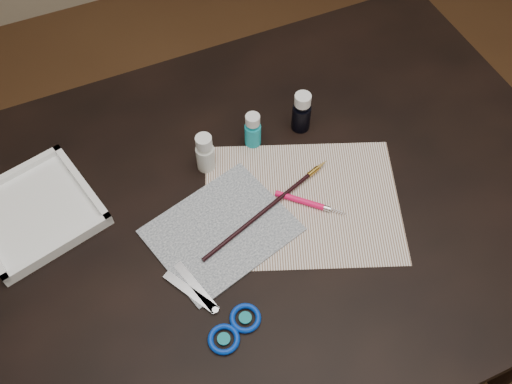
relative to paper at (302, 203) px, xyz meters
name	(u,v)px	position (x,y,z in m)	size (l,w,h in m)	color
ground	(256,341)	(-0.08, 0.03, -0.76)	(3.50, 3.50, 0.02)	#422614
table	(256,288)	(-0.08, 0.03, -0.38)	(1.30, 0.90, 0.75)	black
paper	(302,203)	(0.00, 0.00, 0.00)	(0.37, 0.29, 0.00)	white
canvas	(221,230)	(-0.17, 0.00, 0.00)	(0.25, 0.20, 0.00)	black
paint_bottle_white	(205,153)	(-0.14, 0.16, 0.04)	(0.04, 0.04, 0.09)	silver
paint_bottle_cyan	(253,130)	(-0.03, 0.17, 0.04)	(0.03, 0.03, 0.08)	#169EAD
paint_bottle_navy	(302,112)	(0.08, 0.17, 0.05)	(0.04, 0.04, 0.09)	black
paintbrush	(268,207)	(-0.07, 0.01, 0.01)	(0.33, 0.01, 0.01)	black
craft_knife	(311,204)	(0.01, -0.01, 0.01)	(0.14, 0.01, 0.01)	#FD0F56
scissors	(205,306)	(-0.25, -0.13, 0.00)	(0.21, 0.11, 0.01)	silver
palette_tray	(35,211)	(-0.47, 0.18, 0.01)	(0.21, 0.21, 0.03)	white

